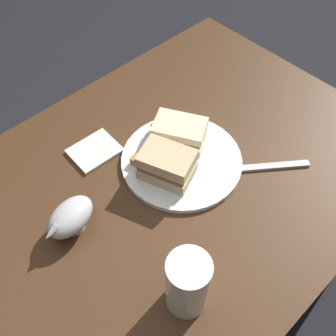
{
  "coord_description": "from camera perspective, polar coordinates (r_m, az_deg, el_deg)",
  "views": [
    {
      "loc": [
        0.31,
        0.38,
        1.48
      ],
      "look_at": [
        -0.05,
        -0.01,
        0.78
      ],
      "focal_mm": 42.48,
      "sensor_mm": 36.0,
      "label": 1
    }
  ],
  "objects": [
    {
      "name": "potato_wedge_left_edge",
      "position": [
        0.9,
        -3.45,
        1.04
      ],
      "size": [
        0.04,
        0.03,
        0.02
      ],
      "primitive_type": "cube",
      "rotation": [
        0.0,
        0.0,
        5.87
      ],
      "color": "#AD702D",
      "rests_on": "plate"
    },
    {
      "name": "potato_wedge_back",
      "position": [
        0.9,
        -4.11,
        0.89
      ],
      "size": [
        0.03,
        0.04,
        0.02
      ],
      "primitive_type": "cube",
      "rotation": [
        0.0,
        0.0,
        1.81
      ],
      "color": "#B77F33",
      "rests_on": "plate"
    },
    {
      "name": "dining_table",
      "position": [
        1.21,
        -1.53,
        -13.3
      ],
      "size": [
        1.17,
        0.77,
        0.75
      ],
      "primitive_type": "cube",
      "color": "#422816",
      "rests_on": "ground"
    },
    {
      "name": "gravy_boat",
      "position": [
        0.82,
        -13.89,
        -6.93
      ],
      "size": [
        0.13,
        0.09,
        0.07
      ],
      "color": "#B7B7BC",
      "rests_on": "dining_table"
    },
    {
      "name": "potato_wedge_front",
      "position": [
        0.95,
        -1.09,
        4.42
      ],
      "size": [
        0.04,
        0.02,
        0.02
      ],
      "primitive_type": "cube",
      "rotation": [
        0.0,
        0.0,
        0.15
      ],
      "color": "gold",
      "rests_on": "plate"
    },
    {
      "name": "potato_wedge_middle",
      "position": [
        0.96,
        -0.9,
        5.49
      ],
      "size": [
        0.03,
        0.06,
        0.02
      ],
      "primitive_type": "cube",
      "rotation": [
        0.0,
        0.0,
        4.88
      ],
      "color": "#B77F33",
      "rests_on": "plate"
    },
    {
      "name": "sandwich_half_right",
      "position": [
        0.86,
        -0.16,
        0.5
      ],
      "size": [
        0.12,
        0.14,
        0.07
      ],
      "color": "#CCB284",
      "rests_on": "plate"
    },
    {
      "name": "fork",
      "position": [
        0.94,
        14.53,
        0.24
      ],
      "size": [
        0.15,
        0.12,
        0.01
      ],
      "primitive_type": "cube",
      "rotation": [
        0.0,
        0.0,
        5.63
      ],
      "color": "silver",
      "rests_on": "dining_table"
    },
    {
      "name": "sandwich_half_left",
      "position": [
        0.93,
        1.66,
        5.13
      ],
      "size": [
        0.13,
        0.14,
        0.06
      ],
      "color": "beige",
      "rests_on": "plate"
    },
    {
      "name": "pint_glass",
      "position": [
        0.71,
        2.78,
        -16.55
      ],
      "size": [
        0.08,
        0.08,
        0.14
      ],
      "color": "white",
      "rests_on": "dining_table"
    },
    {
      "name": "ground_plane",
      "position": [
        1.56,
        -1.22,
        -18.93
      ],
      "size": [
        6.0,
        6.0,
        0.0
      ],
      "primitive_type": "plane",
      "color": "black"
    },
    {
      "name": "napkin",
      "position": [
        0.96,
        -10.48,
        2.46
      ],
      "size": [
        0.11,
        0.09,
        0.01
      ],
      "primitive_type": "cube",
      "rotation": [
        0.0,
        0.0,
        -0.04
      ],
      "color": "silver",
      "rests_on": "dining_table"
    },
    {
      "name": "plate",
      "position": [
        0.92,
        1.96,
        1.09
      ],
      "size": [
        0.28,
        0.28,
        0.01
      ],
      "primitive_type": "cylinder",
      "color": "white",
      "rests_on": "dining_table"
    }
  ]
}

